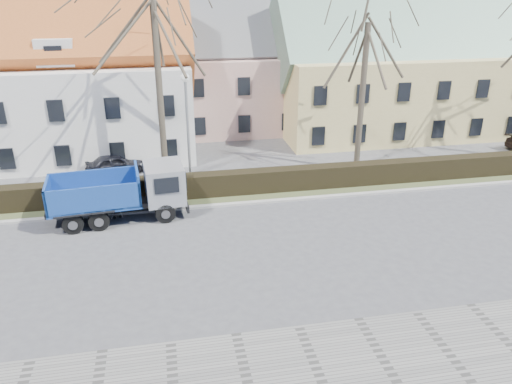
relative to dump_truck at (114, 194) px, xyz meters
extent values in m
plane|color=#48484B|center=(4.64, -4.05, -1.40)|extent=(120.00, 120.00, 0.00)
cube|color=#A09C97|center=(4.64, 0.55, -1.34)|extent=(80.00, 0.30, 0.12)
cube|color=#414A29|center=(4.64, 2.15, -1.35)|extent=(80.00, 3.00, 0.10)
cube|color=black|center=(4.64, 1.95, -0.75)|extent=(60.00, 0.90, 1.30)
imported|color=black|center=(-0.42, 6.69, -0.78)|extent=(3.88, 2.26, 1.24)
camera|label=1|loc=(2.72, -23.76, 9.94)|focal=35.00mm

